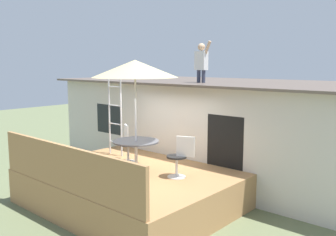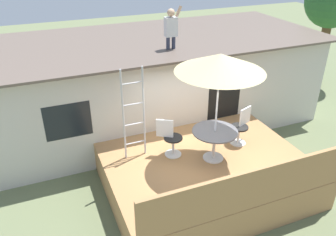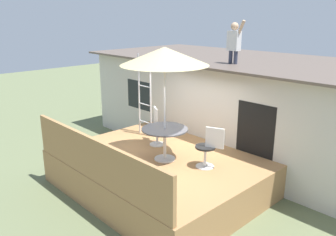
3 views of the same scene
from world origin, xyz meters
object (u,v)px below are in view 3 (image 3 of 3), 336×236
object	(u,v)px
person_figure	(234,40)
patio_chair_right	(209,148)
step_ladder	(145,95)
patio_table	(165,135)
patio_chair_left	(157,127)
patio_umbrella	(164,56)

from	to	relation	value
person_figure	patio_chair_right	bearing A→B (deg)	-64.64
step_ladder	patio_chair_right	bearing A→B (deg)	-9.43
patio_table	patio_chair_left	xyz separation A→B (m)	(-0.87, 0.54, -0.13)
patio_umbrella	patio_table	bearing A→B (deg)	-14.04
patio_table	step_ladder	size ratio (longest dim) A/B	0.47
patio_umbrella	patio_chair_right	distance (m)	2.16
person_figure	patio_chair_left	world-z (taller)	person_figure
patio_chair_left	patio_table	bearing A→B (deg)	0.00
patio_chair_left	patio_chair_right	distance (m)	1.85
patio_table	person_figure	distance (m)	3.18
patio_table	patio_umbrella	xyz separation A→B (m)	(-0.00, 0.00, 1.76)
step_ladder	patio_chair_right	distance (m)	2.73
patio_table	patio_chair_right	bearing A→B (deg)	21.32
patio_umbrella	step_ladder	distance (m)	2.22
step_ladder	patio_chair_left	distance (m)	1.04
person_figure	patio_chair_right	world-z (taller)	person_figure
patio_table	person_figure	size ratio (longest dim) A/B	0.94
patio_table	step_ladder	distance (m)	1.91
step_ladder	patio_chair_right	world-z (taller)	step_ladder
step_ladder	person_figure	distance (m)	2.75
step_ladder	patio_table	bearing A→B (deg)	-26.25
patio_table	patio_chair_right	world-z (taller)	patio_chair_right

